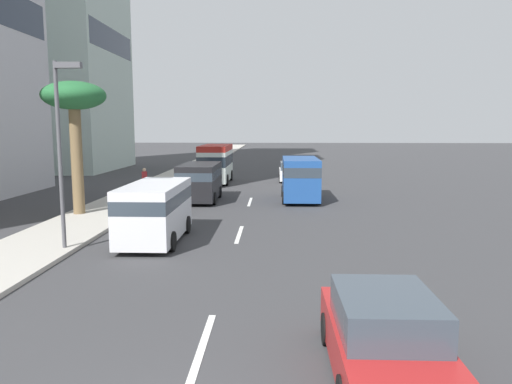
{
  "coord_description": "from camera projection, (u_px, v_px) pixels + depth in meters",
  "views": [
    {
      "loc": [
        -5.09,
        -1.43,
        4.38
      ],
      "look_at": [
        16.89,
        -0.59,
        1.41
      ],
      "focal_mm": 33.94,
      "sensor_mm": 36.0,
      "label": 1
    }
  ],
  "objects": [
    {
      "name": "van_fifth",
      "position": [
        200.0,
        180.0,
        28.65
      ],
      "size": [
        4.78,
        2.22,
        2.21
      ],
      "rotation": [
        0.0,
        0.0,
        3.14
      ],
      "color": "black",
      "rests_on": "ground_plane"
    },
    {
      "name": "pedestrian_near_lamp",
      "position": [
        145.0,
        180.0,
        30.05
      ],
      "size": [
        0.31,
        0.37,
        1.71
      ],
      "rotation": [
        0.0,
        0.0,
        5.02
      ],
      "color": "#4C8C66",
      "rests_on": "sidewalk_right"
    },
    {
      "name": "lane_stripe_near",
      "position": [
        202.0,
        346.0,
        9.72
      ],
      "size": [
        3.2,
        0.16,
        0.01
      ],
      "primitive_type": "cube",
      "color": "silver",
      "rests_on": "ground_plane"
    },
    {
      "name": "lane_stripe_mid",
      "position": [
        239.0,
        234.0,
        19.85
      ],
      "size": [
        3.2,
        0.16,
        0.01
      ],
      "primitive_type": "cube",
      "color": "silver",
      "rests_on": "ground_plane"
    },
    {
      "name": "ground_plane",
      "position": [
        256.0,
        185.0,
        36.87
      ],
      "size": [
        198.0,
        198.0,
        0.0
      ],
      "primitive_type": "plane",
      "color": "#38383A"
    },
    {
      "name": "car_second",
      "position": [
        291.0,
        172.0,
        39.49
      ],
      "size": [
        4.56,
        1.93,
        1.57
      ],
      "color": "white",
      "rests_on": "ground_plane"
    },
    {
      "name": "sidewalk_right",
      "position": [
        161.0,
        183.0,
        37.14
      ],
      "size": [
        162.0,
        3.36,
        0.15
      ],
      "primitive_type": "cube",
      "color": "#B2ADA3",
      "rests_on": "ground_plane"
    },
    {
      "name": "lane_stripe_far",
      "position": [
        250.0,
        202.0,
        28.46
      ],
      "size": [
        3.2,
        0.16,
        0.01
      ],
      "primitive_type": "cube",
      "color": "silver",
      "rests_on": "ground_plane"
    },
    {
      "name": "street_lamp",
      "position": [
        62.0,
        134.0,
        16.57
      ],
      "size": [
        0.24,
        0.97,
        6.44
      ],
      "color": "#4C4C51",
      "rests_on": "sidewalk_right"
    },
    {
      "name": "car_sixth",
      "position": [
        383.0,
        337.0,
        8.42
      ],
      "size": [
        4.0,
        1.84,
        1.58
      ],
      "color": "#A51E1E",
      "rests_on": "ground_plane"
    },
    {
      "name": "van_lead",
      "position": [
        300.0,
        176.0,
        28.88
      ],
      "size": [
        5.08,
        2.19,
        2.54
      ],
      "color": "#1E478C",
      "rests_on": "ground_plane"
    },
    {
      "name": "palm_tree",
      "position": [
        74.0,
        103.0,
        23.14
      ],
      "size": [
        3.02,
        3.02,
        6.41
      ],
      "color": "brown",
      "rests_on": "sidewalk_right"
    },
    {
      "name": "van_fourth",
      "position": [
        155.0,
        208.0,
        18.48
      ],
      "size": [
        4.95,
        2.08,
        2.24
      ],
      "rotation": [
        0.0,
        0.0,
        3.14
      ],
      "color": "silver",
      "rests_on": "ground_plane"
    },
    {
      "name": "minibus_third",
      "position": [
        216.0,
        162.0,
        38.03
      ],
      "size": [
        6.19,
        2.27,
        2.97
      ],
      "rotation": [
        0.0,
        0.0,
        3.14
      ],
      "color": "silver",
      "rests_on": "ground_plane"
    }
  ]
}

